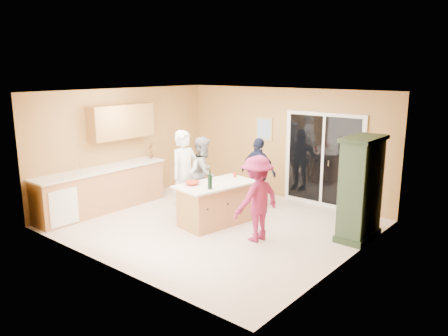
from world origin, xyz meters
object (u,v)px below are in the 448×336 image
Objects in this scene: kitchen_island at (216,205)px; green_hutch at (361,190)px; woman_navy at (259,173)px; woman_magenta at (257,199)px; woman_grey at (204,173)px; woman_white at (185,175)px.

kitchen_island is 0.91× the size of green_hutch.
kitchen_island is at bearing -156.69° from green_hutch.
woman_magenta is at bearing 125.87° from woman_navy.
woman_white is at bearing 164.36° from woman_grey.
woman_grey is 1.22m from woman_navy.
woman_navy is (-2.51, 0.40, -0.14)m from green_hutch.
green_hutch reaches higher than woman_navy.
woman_white is at bearing -80.89° from woman_magenta.
green_hutch is 2.54m from woman_navy.
woman_white is 1.15× the size of woman_grey.
woman_white is at bearing -157.36° from kitchen_island.
woman_magenta is (1.80, -0.02, -0.14)m from woman_white.
kitchen_island is at bearing -153.16° from woman_grey.
woman_grey reaches higher than woman_magenta.
woman_navy is (0.84, 0.89, -0.02)m from woman_grey.
green_hutch is 3.41m from woman_white.
kitchen_island is 1.11m from woman_grey.
woman_grey is at bearing 16.47° from woman_white.
woman_magenta is at bearing -137.83° from green_hutch.
woman_grey is at bearing -101.56° from woman_magenta.
woman_navy is at bearing 100.08° from kitchen_island.
woman_white is at bearing 69.17° from woman_navy.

